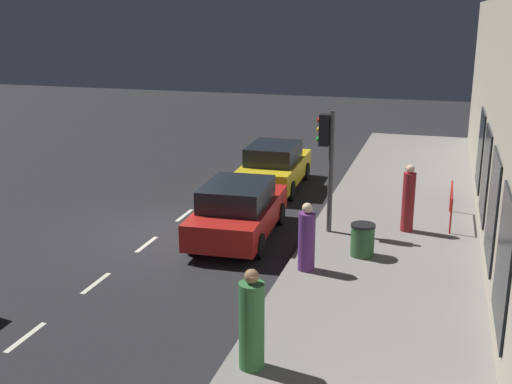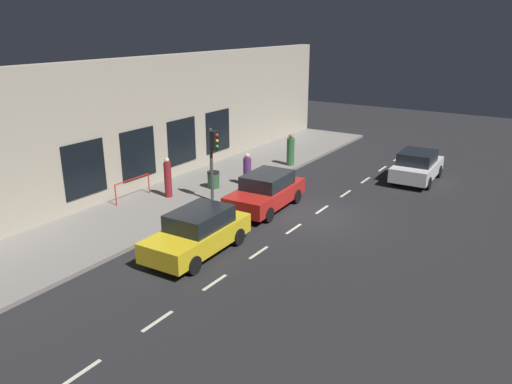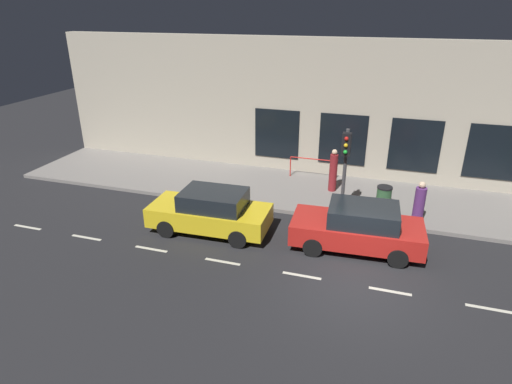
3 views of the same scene
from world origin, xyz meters
name	(u,v)px [view 1 (image 1 of 3)]	position (x,y,z in m)	size (l,w,h in m)	color
ground_plane	(162,232)	(0.00, 0.00, 0.00)	(60.00, 60.00, 0.00)	#232326
sidewalk	(388,253)	(6.25, 0.00, 0.07)	(4.50, 32.00, 0.15)	gray
building_facade	(509,139)	(8.80, 0.00, 3.16)	(0.65, 32.00, 6.34)	#B2A893
lane_centre_line	(146,244)	(0.00, -1.00, 0.00)	(0.12, 27.20, 0.01)	beige
traffic_light	(327,149)	(4.41, 1.00, 2.46)	(0.48, 0.32, 3.33)	#424244
parked_car_0	(238,210)	(2.19, 0.18, 0.79)	(2.13, 4.41, 1.58)	red
parked_car_1	(274,166)	(1.82, 5.36, 0.79)	(2.02, 4.36, 1.58)	gold
pedestrian_0	(408,200)	(6.58, 1.67, 1.03)	(0.38, 0.38, 1.87)	maroon
pedestrian_1	(307,239)	(4.50, -1.79, 0.89)	(0.56, 0.56, 1.63)	#5B2D70
pedestrian_2	(252,323)	(4.51, -6.21, 0.97)	(0.55, 0.55, 1.79)	#336B38
trash_bin	(363,240)	(5.64, -0.53, 0.56)	(0.61, 0.61, 0.81)	#2D5633
red_railing	(452,198)	(7.72, 2.79, 0.87)	(0.05, 2.10, 0.97)	red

